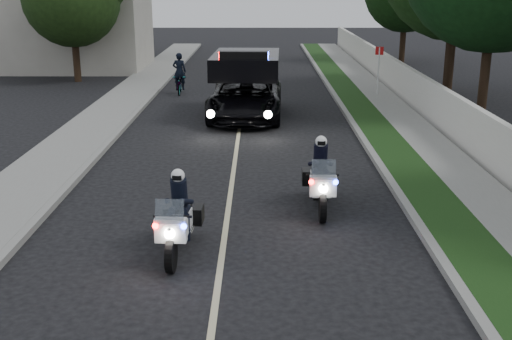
% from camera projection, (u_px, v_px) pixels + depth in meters
% --- Properties ---
extents(ground, '(120.00, 120.00, 0.00)m').
position_uv_depth(ground, '(223.00, 246.00, 12.54)').
color(ground, black).
rests_on(ground, ground).
extents(curb_right, '(0.20, 60.00, 0.15)m').
position_uv_depth(curb_right, '(356.00, 129.00, 22.07)').
color(curb_right, gray).
rests_on(curb_right, ground).
extents(grass_verge, '(1.20, 60.00, 0.16)m').
position_uv_depth(grass_verge, '(376.00, 129.00, 22.07)').
color(grass_verge, '#193814').
rests_on(grass_verge, ground).
extents(sidewalk_right, '(1.40, 60.00, 0.16)m').
position_uv_depth(sidewalk_right, '(413.00, 129.00, 22.06)').
color(sidewalk_right, gray).
rests_on(sidewalk_right, ground).
extents(property_wall, '(0.22, 60.00, 1.50)m').
position_uv_depth(property_wall, '(444.00, 110.00, 21.86)').
color(property_wall, beige).
rests_on(property_wall, ground).
extents(curb_left, '(0.20, 60.00, 0.15)m').
position_uv_depth(curb_left, '(122.00, 129.00, 22.12)').
color(curb_left, gray).
rests_on(curb_left, ground).
extents(sidewalk_left, '(2.00, 60.00, 0.16)m').
position_uv_depth(sidewalk_left, '(91.00, 128.00, 22.12)').
color(sidewalk_left, gray).
rests_on(sidewalk_left, ground).
extents(building_far, '(8.00, 6.00, 7.00)m').
position_uv_depth(building_far, '(74.00, 8.00, 36.48)').
color(building_far, '#A8A396').
rests_on(building_far, ground).
extents(lane_marking, '(0.12, 50.00, 0.01)m').
position_uv_depth(lane_marking, '(239.00, 131.00, 22.12)').
color(lane_marking, '#BFB78C').
rests_on(lane_marking, ground).
extents(police_moto_left, '(0.78, 1.98, 1.66)m').
position_uv_depth(police_moto_left, '(179.00, 253.00, 12.24)').
color(police_moto_left, white).
rests_on(police_moto_left, ground).
extents(police_moto_right, '(0.75, 2.02, 1.70)m').
position_uv_depth(police_moto_right, '(320.00, 208.00, 14.62)').
color(police_moto_right, silver).
rests_on(police_moto_right, ground).
extents(police_suv, '(2.89, 5.88, 2.82)m').
position_uv_depth(police_suv, '(246.00, 117.00, 24.29)').
color(police_suv, black).
rests_on(police_suv, ground).
extents(bicycle, '(0.68, 1.69, 0.87)m').
position_uv_depth(bicycle, '(180.00, 94.00, 29.29)').
color(bicycle, black).
rests_on(bicycle, ground).
extents(cyclist, '(0.62, 0.43, 1.69)m').
position_uv_depth(cyclist, '(180.00, 94.00, 29.29)').
color(cyclist, black).
rests_on(cyclist, ground).
extents(sign_post, '(0.45, 0.45, 2.33)m').
position_uv_depth(sign_post, '(377.00, 97.00, 28.40)').
color(sign_post, red).
rests_on(sign_post, ground).
extents(tree_right_b, '(6.84, 6.84, 11.31)m').
position_uv_depth(tree_right_b, '(480.00, 117.00, 24.39)').
color(tree_right_b, '#123613').
rests_on(tree_right_b, ground).
extents(tree_right_c, '(8.28, 8.28, 11.13)m').
position_uv_depth(tree_right_c, '(446.00, 90.00, 30.24)').
color(tree_right_c, black).
rests_on(tree_right_c, ground).
extents(tree_right_d, '(8.02, 8.02, 11.23)m').
position_uv_depth(tree_right_d, '(447.00, 95.00, 29.03)').
color(tree_right_d, '#1D4216').
rests_on(tree_right_d, ground).
extents(tree_right_e, '(6.36, 6.36, 8.70)m').
position_uv_depth(tree_right_e, '(401.00, 62.00, 40.44)').
color(tree_right_e, black).
rests_on(tree_right_e, ground).
extents(tree_left_near, '(6.00, 6.00, 8.17)m').
position_uv_depth(tree_left_near, '(78.00, 81.00, 32.86)').
color(tree_left_near, '#1E3A13').
rests_on(tree_left_near, ground).
extents(tree_left_far, '(8.14, 8.14, 10.46)m').
position_uv_depth(tree_left_far, '(111.00, 59.00, 42.32)').
color(tree_left_far, black).
rests_on(tree_left_far, ground).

